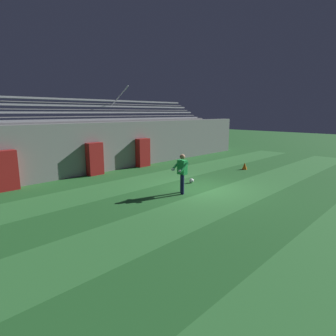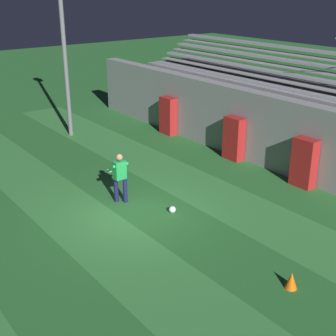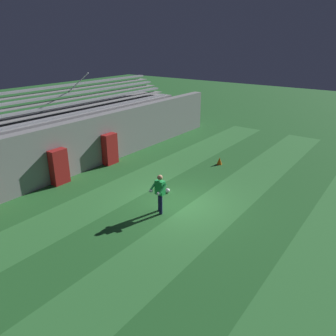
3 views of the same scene
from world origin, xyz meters
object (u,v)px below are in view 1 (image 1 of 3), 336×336
soccer_ball (192,181)px  traffic_cone (245,166)px  padding_pillar_gate_right (143,153)px  goalkeeper (182,171)px  padding_pillar_gate_left (95,159)px  padding_pillar_far_left (6,171)px

soccer_ball → traffic_cone: (4.76, -0.18, 0.10)m
padding_pillar_gate_right → goalkeeper: padding_pillar_gate_right is taller
padding_pillar_gate_left → traffic_cone: (7.04, -5.10, -0.67)m
padding_pillar_far_left → padding_pillar_gate_right: bearing=0.0°
goalkeeper → padding_pillar_gate_left: bearing=96.0°
padding_pillar_far_left → goalkeeper: padding_pillar_far_left is taller
padding_pillar_gate_left → padding_pillar_gate_right: (3.43, 0.00, 0.00)m
goalkeeper → soccer_ball: bearing=27.0°
goalkeeper → soccer_ball: (1.67, 0.85, -0.84)m
goalkeeper → padding_pillar_gate_right: bearing=63.9°
traffic_cone → padding_pillar_gate_right: bearing=125.2°
soccer_ball → traffic_cone: size_ratio=0.52×
padding_pillar_gate_left → padding_pillar_gate_right: bearing=0.0°
padding_pillar_gate_left → goalkeeper: size_ratio=1.05×
padding_pillar_gate_left → padding_pillar_gate_right: size_ratio=1.00×
padding_pillar_gate_right → padding_pillar_far_left: 7.78m
padding_pillar_far_left → goalkeeper: size_ratio=1.05×
goalkeeper → traffic_cone: bearing=6.0°
padding_pillar_gate_right → padding_pillar_far_left: size_ratio=1.00×
padding_pillar_far_left → soccer_ball: padding_pillar_far_left is taller
padding_pillar_gate_left → padding_pillar_gate_right: same height
soccer_ball → traffic_cone: traffic_cone is taller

